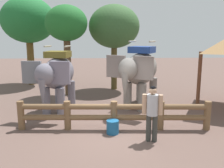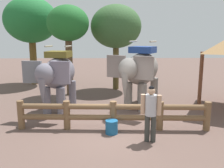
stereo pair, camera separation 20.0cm
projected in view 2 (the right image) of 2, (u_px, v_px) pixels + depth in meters
ground_plane at (113, 132)px, 8.60m from camera, size 60.00×60.00×0.00m
log_fence at (113, 113)px, 8.74m from camera, size 6.92×0.60×1.05m
elephant_near_left at (58, 75)px, 10.86m from camera, size 2.04×3.47×2.92m
elephant_center at (141, 71)px, 11.36m from camera, size 2.93×3.64×3.12m
tourist_woman_in_black at (151, 110)px, 7.64m from camera, size 0.63×0.43×1.82m
tree_far_left at (116, 27)px, 14.93m from camera, size 3.10×3.10×5.23m
tree_back_center at (68, 25)px, 13.48m from camera, size 2.32×2.32×5.03m
tree_far_right at (31, 21)px, 16.57m from camera, size 3.61×3.61×5.94m
feed_bucket at (112, 127)px, 8.43m from camera, size 0.43×0.43×0.48m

